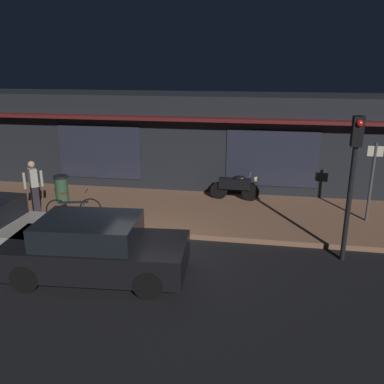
{
  "coord_description": "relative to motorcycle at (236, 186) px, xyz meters",
  "views": [
    {
      "loc": [
        2.83,
        -9.46,
        4.79
      ],
      "look_at": [
        0.79,
        2.4,
        0.95
      ],
      "focal_mm": 38.58,
      "sensor_mm": 36.0,
      "label": 1
    }
  ],
  "objects": [
    {
      "name": "storefront_building",
      "position": [
        -2.01,
        2.12,
        1.16
      ],
      "size": [
        18.0,
        3.3,
        3.6
      ],
      "color": "black",
      "rests_on": "ground_plane"
    },
    {
      "name": "bicycle_parked",
      "position": [
        -4.73,
        -2.72,
        -0.14
      ],
      "size": [
        1.61,
        0.56,
        0.91
      ],
      "color": "black",
      "rests_on": "sidewalk_slab"
    },
    {
      "name": "person_photographer",
      "position": [
        -6.24,
        -2.27,
        0.38
      ],
      "size": [
        0.51,
        0.48,
        1.67
      ],
      "color": "#28232D",
      "rests_on": "sidewalk_slab"
    },
    {
      "name": "parked_car_across",
      "position": [
        -2.82,
        -5.67,
        0.06
      ],
      "size": [
        4.21,
        2.04,
        1.42
      ],
      "color": "black",
      "rests_on": "ground_plane"
    },
    {
      "name": "sidewalk_slab",
      "position": [
        -2.01,
        -1.27,
        -0.57
      ],
      "size": [
        18.0,
        4.0,
        0.15
      ],
      "primitive_type": "cube",
      "color": "#8C6047",
      "rests_on": "ground_plane"
    },
    {
      "name": "traffic_light_pole",
      "position": [
        2.96,
        -3.84,
        1.83
      ],
      "size": [
        0.24,
        0.33,
        3.6
      ],
      "color": "black",
      "rests_on": "ground_plane"
    },
    {
      "name": "motorcycle",
      "position": [
        0.0,
        0.0,
        0.0
      ],
      "size": [
        1.7,
        0.55,
        0.97
      ],
      "color": "black",
      "rests_on": "sidewalk_slab"
    },
    {
      "name": "sign_post",
      "position": [
        4.06,
        -1.32,
        0.86
      ],
      "size": [
        0.44,
        0.09,
        2.4
      ],
      "color": "#47474C",
      "rests_on": "sidewalk_slab"
    },
    {
      "name": "ground_plane",
      "position": [
        -2.01,
        -4.27,
        -0.65
      ],
      "size": [
        60.0,
        60.0,
        0.0
      ],
      "primitive_type": "plane",
      "color": "black"
    },
    {
      "name": "trash_bin",
      "position": [
        -5.86,
        -1.22,
        -0.03
      ],
      "size": [
        0.48,
        0.48,
        0.93
      ],
      "color": "#2D4C33",
      "rests_on": "sidewalk_slab"
    }
  ]
}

